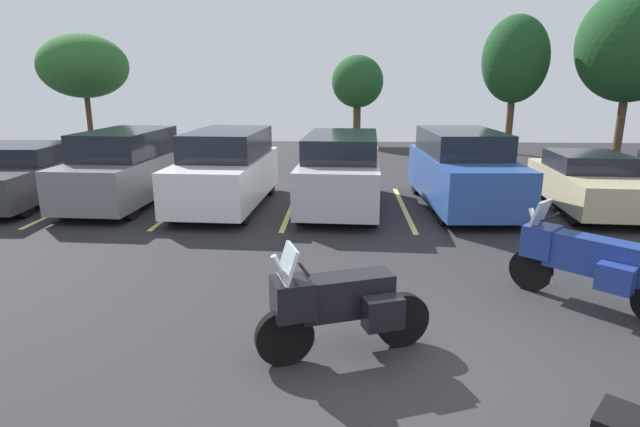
{
  "coord_description": "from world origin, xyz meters",
  "views": [
    {
      "loc": [
        -0.88,
        -5.01,
        3.15
      ],
      "look_at": [
        -1.24,
        2.9,
        1.07
      ],
      "focal_mm": 28.67,
      "sensor_mm": 36.0,
      "label": 1
    }
  ],
  "objects_px": {
    "car_grey": "(126,168)",
    "car_blue": "(463,170)",
    "car_silver": "(341,171)",
    "car_champagne": "(589,183)",
    "motorcycle_touring": "(339,304)",
    "car_white": "(226,170)",
    "motorcycle_third": "(586,260)",
    "car_charcoal": "(25,175)"
  },
  "relations": [
    {
      "from": "car_white",
      "to": "car_silver",
      "type": "bearing_deg",
      "value": 0.48
    },
    {
      "from": "car_silver",
      "to": "car_blue",
      "type": "distance_m",
      "value": 3.07
    },
    {
      "from": "car_charcoal",
      "to": "car_white",
      "type": "xyz_separation_m",
      "value": [
        5.41,
        -0.26,
        0.23
      ]
    },
    {
      "from": "car_silver",
      "to": "car_blue",
      "type": "xyz_separation_m",
      "value": [
        3.06,
        0.23,
        0.01
      ]
    },
    {
      "from": "car_white",
      "to": "car_blue",
      "type": "height_order",
      "value": "car_white"
    },
    {
      "from": "car_grey",
      "to": "car_silver",
      "type": "bearing_deg",
      "value": -2.19
    },
    {
      "from": "car_grey",
      "to": "car_white",
      "type": "height_order",
      "value": "car_white"
    },
    {
      "from": "car_charcoal",
      "to": "car_blue",
      "type": "distance_m",
      "value": 11.38
    },
    {
      "from": "motorcycle_third",
      "to": "car_blue",
      "type": "distance_m",
      "value": 5.91
    },
    {
      "from": "car_champagne",
      "to": "car_blue",
      "type": "bearing_deg",
      "value": 175.79
    },
    {
      "from": "car_grey",
      "to": "car_blue",
      "type": "height_order",
      "value": "car_blue"
    },
    {
      "from": "motorcycle_third",
      "to": "car_charcoal",
      "type": "xyz_separation_m",
      "value": [
        -11.82,
        5.89,
        0.05
      ]
    },
    {
      "from": "motorcycle_touring",
      "to": "car_champagne",
      "type": "bearing_deg",
      "value": 49.91
    },
    {
      "from": "motorcycle_touring",
      "to": "motorcycle_third",
      "type": "xyz_separation_m",
      "value": [
        3.49,
        1.58,
        0.02
      ]
    },
    {
      "from": "motorcycle_third",
      "to": "car_blue",
      "type": "height_order",
      "value": "car_blue"
    },
    {
      "from": "car_grey",
      "to": "car_silver",
      "type": "xyz_separation_m",
      "value": [
        5.59,
        -0.21,
        0.0
      ]
    },
    {
      "from": "car_charcoal",
      "to": "car_champagne",
      "type": "bearing_deg",
      "value": -0.9
    },
    {
      "from": "motorcycle_touring",
      "to": "car_grey",
      "type": "xyz_separation_m",
      "value": [
        -5.6,
        7.45,
        0.28
      ]
    },
    {
      "from": "car_charcoal",
      "to": "car_champagne",
      "type": "distance_m",
      "value": 14.43
    },
    {
      "from": "car_silver",
      "to": "car_champagne",
      "type": "bearing_deg",
      "value": 0.03
    },
    {
      "from": "car_charcoal",
      "to": "car_blue",
      "type": "height_order",
      "value": "car_blue"
    },
    {
      "from": "motorcycle_touring",
      "to": "car_white",
      "type": "distance_m",
      "value": 7.79
    },
    {
      "from": "car_grey",
      "to": "motorcycle_third",
      "type": "bearing_deg",
      "value": -32.87
    },
    {
      "from": "motorcycle_touring",
      "to": "motorcycle_third",
      "type": "height_order",
      "value": "motorcycle_third"
    },
    {
      "from": "car_champagne",
      "to": "car_charcoal",
      "type": "bearing_deg",
      "value": 179.1
    },
    {
      "from": "car_grey",
      "to": "car_blue",
      "type": "xyz_separation_m",
      "value": [
        8.65,
        0.01,
        0.01
      ]
    },
    {
      "from": "motorcycle_touring",
      "to": "motorcycle_third",
      "type": "distance_m",
      "value": 3.83
    },
    {
      "from": "motorcycle_touring",
      "to": "car_blue",
      "type": "distance_m",
      "value": 8.07
    },
    {
      "from": "motorcycle_touring",
      "to": "car_charcoal",
      "type": "bearing_deg",
      "value": 138.11
    },
    {
      "from": "car_white",
      "to": "car_blue",
      "type": "relative_size",
      "value": 0.95
    },
    {
      "from": "motorcycle_touring",
      "to": "car_blue",
      "type": "xyz_separation_m",
      "value": [
        3.05,
        7.47,
        0.29
      ]
    },
    {
      "from": "car_charcoal",
      "to": "car_grey",
      "type": "bearing_deg",
      "value": -0.35
    },
    {
      "from": "car_white",
      "to": "car_silver",
      "type": "distance_m",
      "value": 2.9
    },
    {
      "from": "car_grey",
      "to": "car_blue",
      "type": "relative_size",
      "value": 0.96
    },
    {
      "from": "car_silver",
      "to": "car_champagne",
      "type": "xyz_separation_m",
      "value": [
        6.11,
        0.0,
        -0.25
      ]
    },
    {
      "from": "car_grey",
      "to": "car_white",
      "type": "distance_m",
      "value": 2.7
    },
    {
      "from": "car_blue",
      "to": "car_champagne",
      "type": "xyz_separation_m",
      "value": [
        3.05,
        -0.22,
        -0.25
      ]
    },
    {
      "from": "car_white",
      "to": "car_champagne",
      "type": "distance_m",
      "value": 9.01
    },
    {
      "from": "car_blue",
      "to": "car_silver",
      "type": "bearing_deg",
      "value": -175.75
    },
    {
      "from": "motorcycle_third",
      "to": "car_grey",
      "type": "height_order",
      "value": "car_grey"
    },
    {
      "from": "motorcycle_third",
      "to": "car_charcoal",
      "type": "height_order",
      "value": "car_charcoal"
    },
    {
      "from": "car_white",
      "to": "car_champagne",
      "type": "height_order",
      "value": "car_white"
    }
  ]
}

